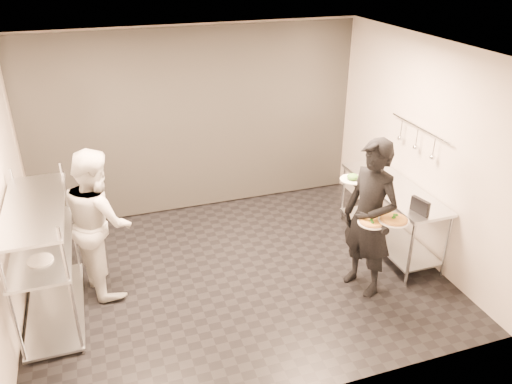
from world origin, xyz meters
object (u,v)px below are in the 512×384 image
object	(u,v)px
waiter	(370,219)
pos_monitor	(420,206)
bottle_green	(380,168)
bottle_clear	(371,157)
bottle_dark	(381,170)
pizza_plate_far	(394,220)
prep_counter	(391,206)
pass_rack	(44,255)
pizza_plate_near	(372,222)
chef	(99,221)
salad_plate	(353,178)

from	to	relation	value
waiter	pos_monitor	distance (m)	0.66
pos_monitor	bottle_green	bearing A→B (deg)	72.53
waiter	bottle_clear	world-z (taller)	waiter
bottle_dark	pizza_plate_far	bearing A→B (deg)	-115.98
prep_counter	bottle_clear	world-z (taller)	bottle_clear
waiter	bottle_dark	bearing A→B (deg)	123.93
pass_rack	prep_counter	xyz separation A→B (m)	(4.33, 0.00, -0.14)
waiter	pos_monitor	world-z (taller)	waiter
prep_counter	bottle_green	world-z (taller)	bottle_green
prep_counter	pos_monitor	size ratio (longest dim) A/B	7.07
prep_counter	pos_monitor	xyz separation A→B (m)	(-0.12, -0.72, 0.39)
prep_counter	bottle_clear	xyz separation A→B (m)	(0.12, 0.80, 0.39)
bottle_green	waiter	bearing A→B (deg)	-125.94
prep_counter	bottle_dark	xyz separation A→B (m)	(-0.02, 0.31, 0.41)
prep_counter	pizza_plate_far	bearing A→B (deg)	-123.46
pizza_plate_near	pizza_plate_far	size ratio (longest dim) A/B	0.92
waiter	pizza_plate_far	xyz separation A→B (m)	(0.13, -0.27, 0.11)
pizza_plate_far	bottle_dark	bearing A→B (deg)	64.02
waiter	bottle_green	size ratio (longest dim) A/B	7.48
prep_counter	bottle_clear	size ratio (longest dim) A/B	9.93
pass_rack	pos_monitor	size ratio (longest dim) A/B	6.29
chef	pos_monitor	bearing A→B (deg)	-121.32
salad_plate	bottle_dark	distance (m)	1.14
waiter	pizza_plate_near	xyz separation A→B (m)	(-0.09, -0.18, 0.07)
chef	bottle_green	distance (m)	3.70
waiter	pizza_plate_near	distance (m)	0.21
chef	pass_rack	bearing A→B (deg)	103.95
bottle_green	pizza_plate_near	bearing A→B (deg)	-124.48
waiter	chef	bearing A→B (deg)	-128.73
pizza_plate_far	bottle_clear	world-z (taller)	pizza_plate_far
bottle_clear	prep_counter	bearing A→B (deg)	-98.33
waiter	pizza_plate_near	bearing A→B (deg)	-44.47
waiter	chef	size ratio (longest dim) A/B	1.07
pizza_plate_near	chef	bearing A→B (deg)	156.90
pass_rack	waiter	size ratio (longest dim) A/B	0.84
chef	pizza_plate_near	distance (m)	3.12
chef	salad_plate	size ratio (longest dim) A/B	6.13
bottle_clear	chef	bearing A→B (deg)	-173.04
bottle_clear	bottle_dark	bearing A→B (deg)	-105.57
pass_rack	bottle_dark	world-z (taller)	pass_rack
salad_plate	bottle_green	distance (m)	1.13
prep_counter	waiter	distance (m)	1.11
bottle_green	prep_counter	bearing A→B (deg)	-84.21
salad_plate	pos_monitor	distance (m)	0.88
pizza_plate_far	pos_monitor	world-z (taller)	pizza_plate_far
prep_counter	pizza_plate_far	size ratio (longest dim) A/B	5.28
salad_plate	pos_monitor	world-z (taller)	salad_plate
pizza_plate_far	bottle_green	xyz separation A→B (m)	(0.61, 1.30, -0.02)
bottle_green	bottle_dark	bearing A→B (deg)	-51.52
pizza_plate_far	prep_counter	bearing A→B (deg)	56.54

